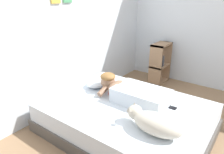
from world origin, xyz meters
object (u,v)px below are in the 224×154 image
bed (126,118)px  pillow (101,81)px  coffee_cup (112,91)px  bookshelf (160,63)px  dog (154,123)px  person_lying (131,92)px  cell_phone (170,107)px

bed → pillow: size_ratio=3.68×
coffee_cup → bookshelf: 1.55m
pillow → bed: bearing=-114.1°
pillow → dog: 1.25m
person_lying → coffee_cup: size_ratio=7.36×
pillow → cell_phone: 1.06m
bookshelf → cell_phone: bearing=-150.9°
pillow → coffee_cup: 0.35m
cell_phone → pillow: bearing=88.4°
dog → cell_phone: size_ratio=4.11×
bed → bookshelf: size_ratio=2.55×
bed → coffee_cup: 0.39m
dog → bed: bearing=59.8°
bed → cell_phone: 0.55m
dog → cell_phone: bearing=5.3°
dog → bookshelf: size_ratio=0.77×
pillow → person_lying: (-0.13, -0.59, 0.05)m
dog → bookshelf: bookshelf is taller
bed → pillow: bearing=65.9°
bookshelf → dog: bearing=-156.7°
bookshelf → pillow: bearing=169.1°
bed → pillow: 0.71m
coffee_cup → cell_phone: bearing=-80.4°
pillow → coffee_cup: pillow is taller
pillow → dog: size_ratio=0.90×
pillow → cell_phone: size_ratio=3.71×
pillow → bookshelf: 1.42m
person_lying → bookshelf: size_ratio=1.23×
person_lying → dog: (-0.43, -0.52, -0.00)m
bed → pillow: pillow is taller
person_lying → cell_phone: 0.49m
coffee_cup → cell_phone: (0.13, -0.75, -0.03)m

